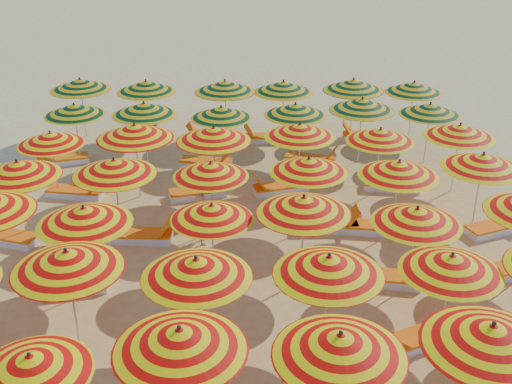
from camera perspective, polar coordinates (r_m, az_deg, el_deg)
The scene contains 59 objects.
ground at distance 16.53m, azimuth 0.03°, elevation -5.75°, with size 120.00×120.00×0.00m, color #EBC368.
umbrella_7 at distance 11.03m, azimuth -19.39°, elevation -14.28°, with size 2.28×2.28×2.07m.
umbrella_8 at distance 10.58m, azimuth -6.80°, elevation -12.90°, with size 2.69×2.69×2.36m.
umbrella_9 at distance 10.52m, azimuth 7.48°, elevation -13.32°, with size 2.74×2.74×2.34m.
umbrella_10 at distance 11.18m, azimuth 20.21°, elevation -11.92°, with size 3.01×3.01×2.40m.
umbrella_13 at distance 13.01m, azimuth -16.46°, elevation -5.84°, with size 2.88×2.88×2.35m.
umbrella_14 at distance 12.37m, azimuth -5.33°, elevation -6.74°, with size 2.30×2.30×2.31m.
umbrella_15 at distance 12.45m, azimuth 6.48°, elevation -6.49°, with size 2.35×2.35×2.32m.
umbrella_16 at distance 13.22m, azimuth 16.99°, elevation -6.10°, with size 2.20×2.20×2.18m.
umbrella_19 at distance 14.73m, azimuth -15.04°, elevation -2.03°, with size 2.51×2.51×2.27m.
umbrella_20 at distance 14.80m, azimuth -3.96°, elevation -1.79°, with size 2.54×2.54×2.06m.
umbrella_21 at distance 14.59m, azimuth 4.26°, elevation -1.17°, with size 2.91×2.91×2.34m.
umbrella_22 at distance 14.83m, azimuth 14.11°, elevation -2.07°, with size 2.36×2.36×2.18m.
umbrella_24 at distance 17.49m, azimuth -20.42°, elevation 1.93°, with size 2.32×2.32×2.33m.
umbrella_25 at distance 16.90m, azimuth -12.50°, elevation 2.17°, with size 2.88×2.88×2.33m.
umbrella_26 at distance 16.83m, azimuth -4.06°, elevation 1.99°, with size 2.28×2.28×2.13m.
umbrella_27 at distance 16.95m, azimuth 4.71°, elevation 2.39°, with size 2.52×2.52×2.20m.
umbrella_28 at distance 17.03m, azimuth 12.58°, elevation 2.05°, with size 2.49×2.49×2.24m.
umbrella_29 at distance 17.97m, azimuth 19.51°, elevation 2.59°, with size 2.48×2.48×2.29m.
umbrella_30 at distance 19.89m, azimuth -17.80°, elevation 4.56°, with size 2.40×2.40×2.11m.
umbrella_31 at distance 19.07m, azimuth -10.74°, elevation 5.30°, with size 2.91×2.91×2.40m.
umbrella_32 at distance 18.70m, azimuth -3.79°, elevation 5.16°, with size 2.89×2.89×2.35m.
umbrella_33 at distance 19.22m, azimuth 3.93°, elevation 5.49°, with size 2.16×2.16×2.27m.
umbrella_34 at distance 19.39m, azimuth 11.00°, elevation 4.98°, with size 2.44×2.44×2.17m.
umbrella_35 at distance 20.12m, azimuth 17.65°, elevation 5.21°, with size 2.31×2.31×2.25m.
umbrella_36 at distance 22.20m, azimuth -15.86°, elevation 7.06°, with size 2.64×2.64×2.13m.
umbrella_37 at distance 21.42m, azimuth -9.93°, elevation 7.30°, with size 2.68×2.68×2.26m.
umbrella_38 at distance 21.13m, azimuth -3.11°, elevation 7.08°, with size 2.47×2.47×2.13m.
umbrella_39 at distance 21.20m, azimuth 3.52°, elevation 7.32°, with size 2.72×2.72×2.20m.
umbrella_40 at distance 21.61m, azimuth 9.42°, elevation 7.67°, with size 2.82×2.82×2.32m.
umbrella_41 at distance 22.10m, azimuth 15.22°, elevation 7.12°, with size 2.26×2.26×2.16m.
umbrella_42 at distance 24.42m, azimuth -15.37°, elevation 9.21°, with size 2.72×2.72×2.32m.
umbrella_43 at distance 23.77m, azimuth -9.75°, elevation 9.24°, with size 2.73×2.73×2.29m.
umbrella_44 at distance 23.31m, azimuth -2.77°, elevation 9.37°, with size 2.70×2.70×2.34m.
umbrella_45 at distance 23.39m, azimuth 2.45°, elevation 9.32°, with size 2.36×2.36×2.29m.
umbrella_46 at distance 23.69m, azimuth 8.66°, elevation 9.39°, with size 2.33×2.33×2.34m.
umbrella_47 at distance 24.21m, azimuth 13.86°, elevation 9.02°, with size 2.38×2.38×2.22m.
lounger_8 at distance 13.42m, azimuth -7.25°, elevation -13.79°, with size 1.82×1.18×0.69m.
lounger_9 at distance 13.94m, azimuth 13.82°, elevation -12.69°, with size 1.82×1.23×0.69m.
lounger_11 at distance 15.78m, azimuth -16.43°, elevation -8.02°, with size 1.81×0.90×0.69m.
lounger_12 at distance 15.73m, azimuth 11.14°, elevation -7.47°, with size 1.81×0.87×0.69m.
lounger_13 at distance 16.62m, azimuth 20.30°, elevation -6.77°, with size 1.83×1.04×0.69m.
lounger_14 at distance 18.37m, azimuth -21.41°, elevation -3.71°, with size 1.83×1.09×0.69m.
lounger_15 at distance 17.43m, azimuth -10.11°, elevation -3.83°, with size 1.76×0.68×0.69m.
lounger_16 at distance 17.76m, azimuth 6.44°, elevation -2.96°, with size 1.74×0.60×0.69m.
lounger_17 at distance 17.84m, azimuth 10.36°, elevation -3.10°, with size 1.80×0.82×0.69m.
lounger_18 at distance 18.76m, azimuth 20.60°, elevation -2.94°, with size 1.82×1.17×0.69m.
lounger_19 at distance 20.27m, azimuth -15.63°, elevation 0.01°, with size 1.80×0.85×0.69m.
lounger_20 at distance 19.59m, azimuth -5.08°, elevation -0.01°, with size 1.82×1.00×0.69m.
lounger_21 at distance 19.80m, azimuth 2.07°, elevation 0.37°, with size 1.83×1.04×0.69m.
lounger_22 at distance 20.41m, azimuth 12.10°, elevation 0.60°, with size 1.79×0.79×0.69m.
lounger_23 at distance 22.78m, azimuth -16.89°, elevation 2.76°, with size 1.83×1.04×0.69m.
lounger_24 at distance 21.65m, azimuth -4.35°, elevation 2.63°, with size 1.81×0.87×0.69m.
lounger_25 at distance 21.90m, azimuth 4.95°, elevation 2.88°, with size 1.82×1.19×0.69m.
lounger_26 at distance 24.22m, azimuth -10.69°, elevation 4.83°, with size 1.82×1.25×0.69m.
lounger_27 at distance 23.80m, azimuth -4.13°, elevation 4.84°, with size 1.81×0.90×0.69m.
lounger_28 at distance 23.73m, azimuth 0.95°, elevation 4.84°, with size 1.74×0.61×0.69m.
lounger_29 at distance 24.21m, azimuth 9.61°, elevation 4.90°, with size 1.81×0.88×0.69m.
beachgoer_a at distance 16.86m, azimuth -4.82°, elevation -2.33°, with size 0.53×0.35×1.46m, color tan.
Camera 1 is at (-0.24, -14.07, 8.67)m, focal length 45.00 mm.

